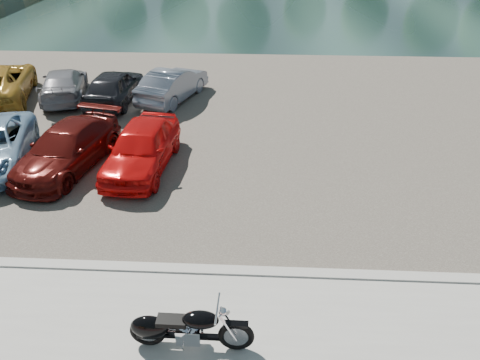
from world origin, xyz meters
name	(u,v)px	position (x,y,z in m)	size (l,w,h in m)	color
ground	(247,346)	(0.00, 0.00, 0.00)	(200.00, 200.00, 0.00)	#595447
kerb	(251,272)	(0.00, 2.00, 0.07)	(60.00, 0.30, 0.14)	#A2A099
parking_lot	(258,118)	(0.00, 11.00, 0.02)	(60.00, 18.00, 0.04)	#464038
motorcycle	(180,328)	(-1.25, -0.13, 0.56)	(2.33, 0.75, 1.05)	black
car_3	(67,148)	(-5.92, 6.72, 0.70)	(1.85, 4.55, 1.32)	#500E0B
car_4	(142,147)	(-3.56, 6.79, 0.77)	(1.72, 4.27, 1.45)	red
car_7	(64,84)	(-8.35, 12.78, 0.66)	(1.73, 4.26, 1.23)	gray
car_8	(114,87)	(-6.02, 12.34, 0.74)	(1.65, 4.10, 1.40)	black
car_9	(173,84)	(-3.65, 12.83, 0.71)	(1.42, 4.07, 1.34)	slate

